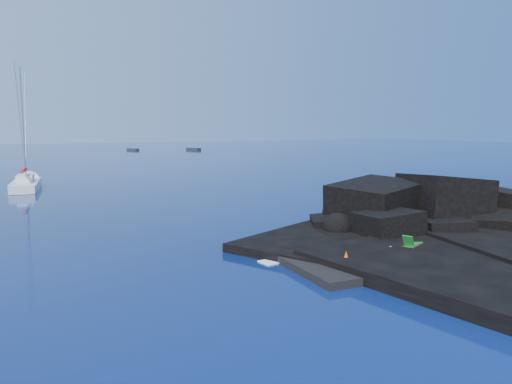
% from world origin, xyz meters
% --- Properties ---
extents(ground, '(400.00, 400.00, 0.00)m').
position_xyz_m(ground, '(0.00, 0.00, 0.00)').
color(ground, black).
rests_on(ground, ground).
extents(headland, '(24.00, 24.00, 3.60)m').
position_xyz_m(headland, '(13.00, 3.00, 0.00)').
color(headland, black).
rests_on(headland, ground).
extents(beach, '(9.08, 6.86, 0.70)m').
position_xyz_m(beach, '(4.50, 0.50, 0.00)').
color(beach, black).
rests_on(beach, ground).
extents(surf_foam, '(10.00, 8.00, 0.06)m').
position_xyz_m(surf_foam, '(5.00, 5.00, 0.00)').
color(surf_foam, white).
rests_on(surf_foam, ground).
extents(sailboat, '(4.59, 12.32, 12.65)m').
position_xyz_m(sailboat, '(-7.00, 39.70, 0.00)').
color(sailboat, white).
rests_on(sailboat, ground).
extents(deck_chair, '(1.53, 1.09, 0.97)m').
position_xyz_m(deck_chair, '(6.75, 0.02, 0.83)').
color(deck_chair, '#197223').
rests_on(deck_chair, beach).
extents(towel, '(2.20, 1.70, 0.05)m').
position_xyz_m(towel, '(5.14, 0.14, 0.38)').
color(towel, silver).
rests_on(towel, beach).
extents(sunbather, '(1.91, 1.23, 0.25)m').
position_xyz_m(sunbather, '(5.14, 0.14, 0.53)').
color(sunbather, tan).
rests_on(sunbather, towel).
extents(marker_cone, '(0.48, 0.48, 0.56)m').
position_xyz_m(marker_cone, '(2.39, -0.15, 0.63)').
color(marker_cone, '#FF490D').
rests_on(marker_cone, beach).
extents(distant_boat_a, '(2.63, 4.39, 0.56)m').
position_xyz_m(distant_boat_a, '(28.25, 123.15, 0.00)').
color(distant_boat_a, '#252429').
rests_on(distant_boat_a, ground).
extents(distant_boat_b, '(2.97, 5.01, 0.64)m').
position_xyz_m(distant_boat_b, '(43.82, 116.11, 0.00)').
color(distant_boat_b, '#222327').
rests_on(distant_boat_b, ground).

